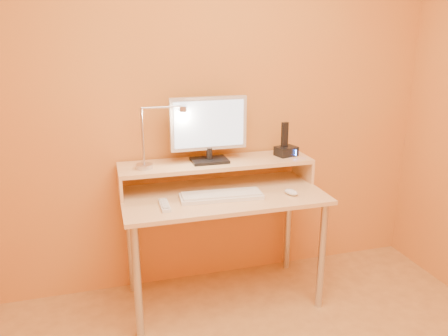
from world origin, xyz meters
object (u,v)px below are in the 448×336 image
object	(u,v)px
mouse	(291,192)
remote_control	(164,205)
keyboard	(221,196)
lamp_base	(144,166)
monitor_panel	(209,123)
phone_dock	(286,151)

from	to	relation	value
mouse	remote_control	bearing A→B (deg)	158.84
keyboard	mouse	distance (m)	0.42
lamp_base	monitor_panel	bearing A→B (deg)	5.68
monitor_panel	remote_control	xyz separation A→B (m)	(-0.32, -0.28, -0.39)
monitor_panel	remote_control	bearing A→B (deg)	-140.06
phone_dock	mouse	xyz separation A→B (m)	(-0.08, -0.28, -0.17)
phone_dock	keyboard	distance (m)	0.57
monitor_panel	keyboard	bearing A→B (deg)	-86.90
mouse	remote_control	size ratio (longest dim) A/B	0.55
lamp_base	phone_dock	xyz separation A→B (m)	(0.91, 0.03, 0.02)
phone_dock	keyboard	bearing A→B (deg)	-170.45
monitor_panel	lamp_base	world-z (taller)	monitor_panel
monitor_panel	mouse	distance (m)	0.64
monitor_panel	keyboard	size ratio (longest dim) A/B	0.98
lamp_base	keyboard	size ratio (longest dim) A/B	0.21
monitor_panel	remote_control	size ratio (longest dim) A/B	2.66
monitor_panel	remote_control	world-z (taller)	monitor_panel
lamp_base	remote_control	size ratio (longest dim) A/B	0.56
phone_dock	remote_control	xyz separation A→B (m)	(-0.84, -0.27, -0.18)
remote_control	mouse	bearing A→B (deg)	-0.73
lamp_base	remote_control	bearing A→B (deg)	-71.80
lamp_base	mouse	xyz separation A→B (m)	(0.83, -0.25, -0.16)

